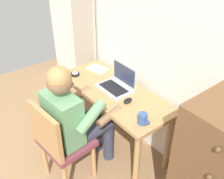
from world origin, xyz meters
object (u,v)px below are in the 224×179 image
at_px(chair, 60,141).
at_px(desk_clock, 75,74).
at_px(notebook_pad, 98,69).
at_px(person_seated, 75,116).
at_px(desk, 114,100).
at_px(coffee_mug, 143,119).
at_px(laptop, 118,83).
at_px(computer_mouse, 128,101).

bearing_deg(chair, desk_clock, 137.16).
distance_m(desk_clock, notebook_pad, 0.27).
relative_size(person_seated, notebook_pad, 5.71).
distance_m(desk, coffee_mug, 0.57).
xyz_separation_m(chair, coffee_mug, (0.46, 0.54, 0.27)).
relative_size(desk, chair, 1.44).
bearing_deg(laptop, computer_mouse, -18.11).
height_order(chair, desk_clock, chair).
bearing_deg(computer_mouse, chair, -114.51).
bearing_deg(desk_clock, notebook_pad, 81.64).
bearing_deg(laptop, notebook_pad, 172.06).
distance_m(notebook_pad, coffee_mug, 1.00).
bearing_deg(person_seated, chair, -85.27).
relative_size(desk_clock, notebook_pad, 0.43).
bearing_deg(chair, coffee_mug, 49.73).
relative_size(laptop, coffee_mug, 2.85).
distance_m(desk, laptop, 0.18).
relative_size(chair, coffee_mug, 7.34).
height_order(person_seated, notebook_pad, person_seated).
xyz_separation_m(desk, person_seated, (0.06, -0.47, 0.07)).
bearing_deg(chair, notebook_pad, 123.52).
relative_size(computer_mouse, desk_clock, 1.11).
xyz_separation_m(chair, notebook_pad, (-0.51, 0.78, 0.23)).
distance_m(person_seated, computer_mouse, 0.49).
bearing_deg(desk, person_seated, -83.07).
distance_m(laptop, computer_mouse, 0.26).
bearing_deg(notebook_pad, laptop, -21.49).
xyz_separation_m(person_seated, coffee_mug, (0.47, 0.36, 0.09)).
xyz_separation_m(desk, laptop, (-0.01, 0.06, 0.17)).
height_order(desk, notebook_pad, notebook_pad).
xyz_separation_m(desk, computer_mouse, (0.23, -0.02, 0.13)).
distance_m(desk, notebook_pad, 0.47).
bearing_deg(desk_clock, laptop, 23.49).
relative_size(chair, desk_clock, 9.79).
relative_size(chair, laptop, 2.58).
xyz_separation_m(laptop, computer_mouse, (0.25, -0.08, -0.04)).
distance_m(chair, computer_mouse, 0.70).
bearing_deg(computer_mouse, coffee_mug, -28.73).
relative_size(laptop, computer_mouse, 3.42).
height_order(laptop, coffee_mug, laptop).
xyz_separation_m(chair, computer_mouse, (0.16, 0.64, 0.24)).
bearing_deg(notebook_pad, coffee_mug, -27.35).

